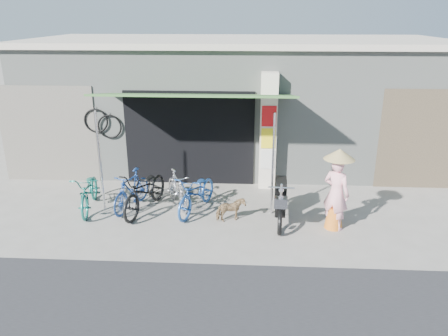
# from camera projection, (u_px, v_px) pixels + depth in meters

# --- Properties ---
(ground) EXTENTS (80.00, 80.00, 0.00)m
(ground) POSITION_uv_depth(u_px,v_px,m) (231.00, 227.00, 9.41)
(ground) COLOR gray
(ground) RESTS_ON ground
(bicycle_shop) EXTENTS (12.30, 5.30, 3.66)m
(bicycle_shop) POSITION_uv_depth(u_px,v_px,m) (238.00, 99.00, 13.59)
(bicycle_shop) COLOR gray
(bicycle_shop) RESTS_ON ground
(shop_pillar) EXTENTS (0.42, 0.44, 3.00)m
(shop_pillar) POSITION_uv_depth(u_px,v_px,m) (268.00, 132.00, 11.17)
(shop_pillar) COLOR silver
(shop_pillar) RESTS_ON ground
(awning) EXTENTS (4.60, 1.88, 2.72)m
(awning) POSITION_uv_depth(u_px,v_px,m) (195.00, 97.00, 10.15)
(awning) COLOR #315C29
(awning) RESTS_ON ground
(neighbour_right) EXTENTS (2.60, 0.06, 2.60)m
(neighbour_right) POSITION_uv_depth(u_px,v_px,m) (430.00, 140.00, 11.15)
(neighbour_right) COLOR brown
(neighbour_right) RESTS_ON ground
(neighbour_left) EXTENTS (2.60, 0.06, 2.60)m
(neighbour_left) POSITION_uv_depth(u_px,v_px,m) (49.00, 134.00, 11.68)
(neighbour_left) COLOR #6B665B
(neighbour_left) RESTS_ON ground
(bike_teal) EXTENTS (0.88, 1.82, 0.91)m
(bike_teal) POSITION_uv_depth(u_px,v_px,m) (89.00, 191.00, 10.13)
(bike_teal) COLOR #186D5F
(bike_teal) RESTS_ON ground
(bike_blue) EXTENTS (0.85, 1.60, 0.92)m
(bike_blue) POSITION_uv_depth(u_px,v_px,m) (132.00, 190.00, 10.18)
(bike_blue) COLOR navy
(bike_blue) RESTS_ON ground
(bike_black) EXTENTS (1.14, 2.04, 1.02)m
(bike_black) POSITION_uv_depth(u_px,v_px,m) (145.00, 191.00, 10.03)
(bike_black) COLOR black
(bike_black) RESTS_ON ground
(bike_silver) EXTENTS (1.01, 1.48, 0.87)m
(bike_silver) POSITION_uv_depth(u_px,v_px,m) (177.00, 189.00, 10.31)
(bike_silver) COLOR silver
(bike_silver) RESTS_ON ground
(bike_navy) EXTENTS (1.17, 1.87, 0.93)m
(bike_navy) POSITION_uv_depth(u_px,v_px,m) (197.00, 193.00, 10.03)
(bike_navy) COLOR #204D97
(bike_navy) RESTS_ON ground
(street_dog) EXTENTS (0.70, 0.52, 0.54)m
(street_dog) POSITION_uv_depth(u_px,v_px,m) (231.00, 210.00, 9.60)
(street_dog) COLOR tan
(street_dog) RESTS_ON ground
(moped) EXTENTS (0.53, 1.86, 1.05)m
(moped) POSITION_uv_depth(u_px,v_px,m) (280.00, 200.00, 9.61)
(moped) COLOR black
(moped) RESTS_ON ground
(nun) EXTENTS (0.69, 0.66, 1.77)m
(nun) POSITION_uv_depth(u_px,v_px,m) (336.00, 190.00, 9.10)
(nun) COLOR #F8A7B1
(nun) RESTS_ON ground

